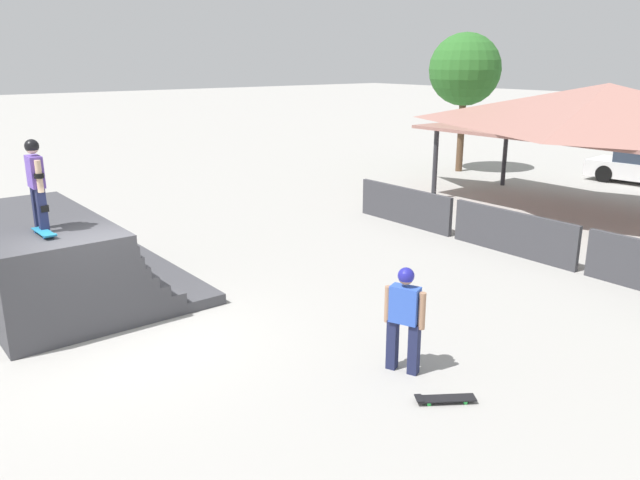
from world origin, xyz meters
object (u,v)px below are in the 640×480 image
(skateboard_on_deck, at_px, (44,232))
(skateboard_on_ground, at_px, (443,398))
(bystander_walking, at_px, (405,311))
(tree_beside_pavilion, at_px, (465,70))
(skater_on_deck, at_px, (36,179))

(skateboard_on_deck, distance_m, skateboard_on_ground, 7.04)
(bystander_walking, bearing_deg, tree_beside_pavilion, -74.94)
(skater_on_deck, relative_size, skateboard_on_ground, 1.97)
(skater_on_deck, bearing_deg, skateboard_on_deck, -8.76)
(tree_beside_pavilion, bearing_deg, skater_on_deck, -72.70)
(skater_on_deck, height_order, skateboard_on_ground, skater_on_deck)
(skater_on_deck, distance_m, skateboard_on_deck, 0.94)
(skateboard_on_deck, xyz_separation_m, skateboard_on_ground, (5.91, 3.45, -1.67))
(skater_on_deck, bearing_deg, skateboard_on_ground, 29.49)
(skateboard_on_deck, bearing_deg, bystander_walking, 34.97)
(bystander_walking, bearing_deg, skater_on_deck, 12.02)
(bystander_walking, bearing_deg, skateboard_on_ground, 146.04)
(skater_on_deck, distance_m, tree_beside_pavilion, 18.84)
(skateboard_on_deck, xyz_separation_m, tree_beside_pavilion, (-5.97, 18.00, 2.37))
(skater_on_deck, height_order, tree_beside_pavilion, tree_beside_pavilion)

